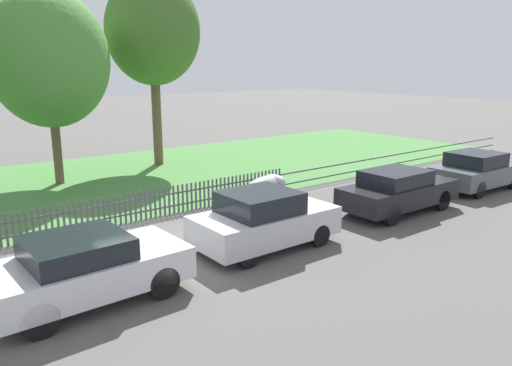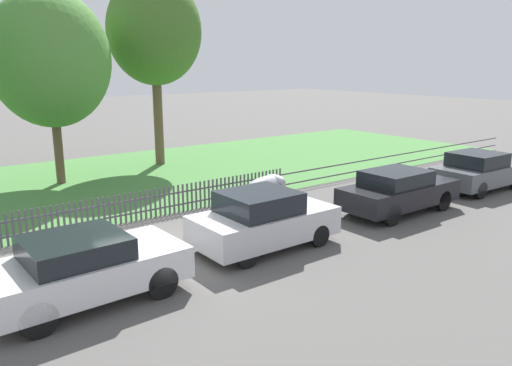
% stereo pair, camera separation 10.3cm
% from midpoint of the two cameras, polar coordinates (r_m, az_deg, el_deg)
% --- Properties ---
extents(ground_plane, '(120.00, 120.00, 0.00)m').
position_cam_midpoint_polar(ground_plane, '(12.59, -10.71, -8.20)').
color(ground_plane, '#565451').
extents(kerb_stone, '(43.52, 0.20, 0.12)m').
position_cam_midpoint_polar(kerb_stone, '(12.65, -10.93, -7.80)').
color(kerb_stone, gray).
rests_on(kerb_stone, ground).
extents(grass_strip, '(43.52, 11.29, 0.01)m').
position_cam_midpoint_polar(grass_strip, '(20.36, -21.73, -0.54)').
color(grass_strip, '#477F3D').
rests_on(grass_strip, ground).
extents(park_fence, '(43.52, 0.05, 0.90)m').
position_cam_midpoint_polar(park_fence, '(15.05, -15.94, -3.06)').
color(park_fence, '#4C4C51').
rests_on(park_fence, ground).
extents(parked_car_black_saloon, '(3.89, 1.96, 1.37)m').
position_cam_midpoint_polar(parked_car_black_saloon, '(10.46, -18.75, -9.08)').
color(parked_car_black_saloon, silver).
rests_on(parked_car_black_saloon, ground).
extents(parked_car_navy_estate, '(3.72, 1.81, 1.49)m').
position_cam_midpoint_polar(parked_car_navy_estate, '(12.70, 1.04, -4.21)').
color(parked_car_navy_estate, '#BCBCC1').
rests_on(parked_car_navy_estate, ground).
extents(parked_car_red_compact, '(4.15, 1.70, 1.38)m').
position_cam_midpoint_polar(parked_car_red_compact, '(16.32, 16.13, -0.84)').
color(parked_car_red_compact, black).
rests_on(parked_car_red_compact, ground).
extents(parked_car_white_van, '(3.78, 1.90, 1.42)m').
position_cam_midpoint_polar(parked_car_white_van, '(20.32, 24.18, 1.27)').
color(parked_car_white_van, '#51565B').
rests_on(parked_car_white_van, ground).
extents(covered_motorcycle, '(1.96, 0.95, 1.03)m').
position_cam_midpoint_polar(covered_motorcycle, '(16.34, 1.43, -0.54)').
color(covered_motorcycle, black).
rests_on(covered_motorcycle, ground).
extents(tree_mid_park, '(4.44, 4.44, 7.33)m').
position_cam_midpoint_polar(tree_mid_park, '(20.66, -22.34, 12.95)').
color(tree_mid_park, brown).
rests_on(tree_mid_park, ground).
extents(tree_far_left, '(4.18, 4.18, 8.44)m').
position_cam_midpoint_polar(tree_far_left, '(23.51, -11.42, 16.65)').
color(tree_far_left, brown).
rests_on(tree_far_left, ground).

